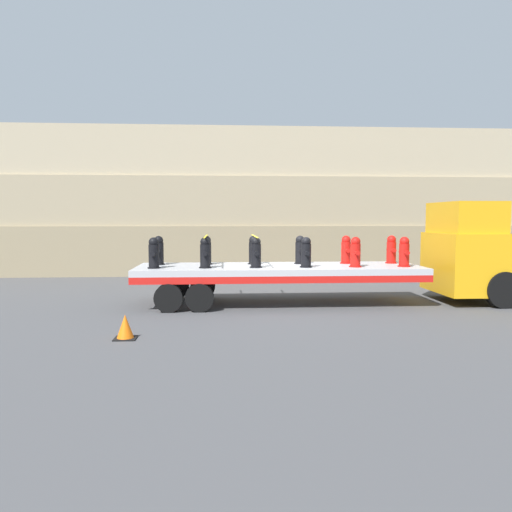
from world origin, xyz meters
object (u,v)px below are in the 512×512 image
object	(u,v)px
flatbed_trailer	(265,272)
fire_hydrant_black_near_2	(256,253)
fire_hydrant_black_near_0	(154,253)
fire_hydrant_red_far_5	(391,250)
fire_hydrant_black_far_0	(159,251)
truck_cab	(472,253)
fire_hydrant_black_far_1	(206,251)
fire_hydrant_black_far_2	(254,250)
fire_hydrant_black_near_1	(205,253)
fire_hydrant_black_near_3	(306,253)
fire_hydrant_black_far_3	(300,250)
fire_hydrant_red_far_4	(346,250)
traffic_cone	(125,327)
fire_hydrant_red_near_5	(404,252)
fire_hydrant_red_near_4	(355,252)

from	to	relation	value
flatbed_trailer	fire_hydrant_black_near_2	world-z (taller)	fire_hydrant_black_near_2
fire_hydrant_black_near_0	fire_hydrant_red_far_5	size ratio (longest dim) A/B	1.00
fire_hydrant_black_near_0	fire_hydrant_black_far_0	world-z (taller)	same
truck_cab	fire_hydrant_black_far_1	bearing A→B (deg)	176.09
flatbed_trailer	fire_hydrant_black_far_2	distance (m)	0.91
fire_hydrant_black_near_1	fire_hydrant_black_far_2	xyz separation A→B (m)	(1.48, 1.14, 0.00)
fire_hydrant_black_far_2	fire_hydrant_black_near_3	size ratio (longest dim) A/B	1.00
truck_cab	fire_hydrant_black_near_3	xyz separation A→B (m)	(-5.36, -0.57, 0.07)
fire_hydrant_black_far_3	fire_hydrant_red_far_5	distance (m)	2.96
fire_hydrant_black_far_3	fire_hydrant_black_near_1	bearing A→B (deg)	-158.97
fire_hydrant_black_far_0	fire_hydrant_red_far_5	size ratio (longest dim) A/B	1.00
flatbed_trailer	fire_hydrant_black_far_0	distance (m)	3.39
fire_hydrant_red_far_4	traffic_cone	distance (m)	7.86
fire_hydrant_black_near_1	fire_hydrant_black_far_0	bearing A→B (deg)	142.44
fire_hydrant_black_far_3	fire_hydrant_black_far_0	bearing A→B (deg)	180.00
truck_cab	flatbed_trailer	bearing A→B (deg)	180.00
flatbed_trailer	fire_hydrant_black_far_1	bearing A→B (deg)	162.42
fire_hydrant_black_far_3	fire_hydrant_red_far_5	size ratio (longest dim) A/B	1.00
fire_hydrant_black_near_2	fire_hydrant_red_near_5	bearing A→B (deg)	0.00
fire_hydrant_black_near_1	fire_hydrant_red_far_5	size ratio (longest dim) A/B	1.00
fire_hydrant_red_near_5	fire_hydrant_black_far_2	bearing A→B (deg)	165.62
truck_cab	fire_hydrant_red_far_5	xyz separation A→B (m)	(-2.40, 0.57, 0.07)
fire_hydrant_black_far_0	fire_hydrant_black_near_2	bearing A→B (deg)	-21.03
fire_hydrant_red_near_5	flatbed_trailer	bearing A→B (deg)	172.14
fire_hydrant_black_far_2	fire_hydrant_red_far_5	size ratio (longest dim) A/B	1.00
fire_hydrant_black_near_0	fire_hydrant_red_far_5	bearing A→B (deg)	8.74
fire_hydrant_black_far_1	fire_hydrant_black_far_3	distance (m)	2.96
fire_hydrant_black_far_2	fire_hydrant_black_near_3	world-z (taller)	same
fire_hydrant_black_far_0	truck_cab	bearing A→B (deg)	-3.32
flatbed_trailer	fire_hydrant_black_near_3	size ratio (longest dim) A/B	9.57
fire_hydrant_black_far_0	fire_hydrant_black_near_1	bearing A→B (deg)	-37.56
fire_hydrant_black_far_1	fire_hydrant_black_near_2	world-z (taller)	same
fire_hydrant_black_near_0	fire_hydrant_red_far_4	world-z (taller)	same
fire_hydrant_black_far_0	fire_hydrant_black_far_1	bearing A→B (deg)	0.00
fire_hydrant_red_far_5	fire_hydrant_black_near_3	bearing A→B (deg)	-158.97
fire_hydrant_black_far_0	flatbed_trailer	bearing A→B (deg)	-9.85
fire_hydrant_black_far_1	fire_hydrant_red_near_5	xyz separation A→B (m)	(5.92, -1.14, 0.00)
fire_hydrant_red_near_4	fire_hydrant_red_near_5	xyz separation A→B (m)	(1.48, 0.00, 0.00)
flatbed_trailer	fire_hydrant_black_near_0	xyz separation A→B (m)	(-3.28, -0.57, 0.64)
fire_hydrant_black_far_2	fire_hydrant_red_far_5	xyz separation A→B (m)	(4.44, 0.00, 0.00)
fire_hydrant_black_near_1	fire_hydrant_black_far_3	distance (m)	3.17
fire_hydrant_red_far_4	fire_hydrant_black_near_2	bearing A→B (deg)	-158.97
truck_cab	fire_hydrant_black_far_3	distance (m)	5.39
traffic_cone	fire_hydrant_black_far_3	bearing A→B (deg)	46.54
fire_hydrant_black_near_3	fire_hydrant_black_near_0	bearing A→B (deg)	180.00
fire_hydrant_black_near_0	fire_hydrant_black_far_1	size ratio (longest dim) A/B	1.00
fire_hydrant_red_far_5	truck_cab	bearing A→B (deg)	-13.33
fire_hydrant_black_far_0	fire_hydrant_red_far_4	xyz separation A→B (m)	(5.92, 0.00, 0.00)
fire_hydrant_black_near_2	fire_hydrant_red_far_5	distance (m)	4.59
fire_hydrant_black_far_0	traffic_cone	world-z (taller)	fire_hydrant_black_far_0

